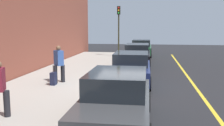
# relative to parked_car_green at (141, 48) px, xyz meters

# --- Properties ---
(ground_plane) EXTENTS (56.00, 56.00, 0.00)m
(ground_plane) POSITION_rel_parked_car_green_xyz_m (12.47, -0.29, -0.76)
(ground_plane) COLOR black
(sidewalk) EXTENTS (28.00, 4.60, 0.15)m
(sidewalk) POSITION_rel_parked_car_green_xyz_m (12.47, -3.59, -0.68)
(sidewalk) COLOR #A39E93
(sidewalk) RESTS_ON ground
(lane_stripe_centre) EXTENTS (28.00, 0.14, 0.01)m
(lane_stripe_centre) POSITION_rel_parked_car_green_xyz_m (12.47, 2.91, -0.75)
(lane_stripe_centre) COLOR gold
(lane_stripe_centre) RESTS_ON ground
(parked_car_green) EXTENTS (4.63, 1.90, 1.51)m
(parked_car_green) POSITION_rel_parked_car_green_xyz_m (0.00, 0.00, 0.00)
(parked_car_green) COLOR black
(parked_car_green) RESTS_ON ground
(parked_car_black) EXTENTS (4.59, 1.93, 1.51)m
(parked_car_black) POSITION_rel_parked_car_green_xyz_m (5.85, -0.09, -0.00)
(parked_car_black) COLOR black
(parked_car_black) RESTS_ON ground
(parked_car_navy) EXTENTS (4.15, 1.94, 1.51)m
(parked_car_navy) POSITION_rel_parked_car_green_xyz_m (11.92, -0.08, -0.00)
(parked_car_navy) COLOR black
(parked_car_navy) RESTS_ON ground
(parked_car_charcoal) EXTENTS (4.36, 1.93, 1.51)m
(parked_car_charcoal) POSITION_rel_parked_car_green_xyz_m (17.29, -0.08, -0.00)
(parked_car_charcoal) COLOR black
(parked_car_charcoal) RESTS_ON ground
(pedestrian_blue_coat) EXTENTS (0.54, 0.54, 1.74)m
(pedestrian_blue_coat) POSITION_rel_parked_car_green_xyz_m (12.81, -3.38, 0.32)
(pedestrian_blue_coat) COLOR black
(pedestrian_blue_coat) RESTS_ON sidewalk
(traffic_light_pole) EXTENTS (0.35, 0.26, 4.30)m
(traffic_light_pole) POSITION_rel_parked_car_green_xyz_m (1.91, -1.91, 2.31)
(traffic_light_pole) COLOR #2D2D19
(traffic_light_pole) RESTS_ON sidewalk
(rolling_suitcase) EXTENTS (0.34, 0.22, 0.93)m
(rolling_suitcase) POSITION_rel_parked_car_green_xyz_m (13.33, -3.47, -0.32)
(rolling_suitcase) COLOR #191E38
(rolling_suitcase) RESTS_ON sidewalk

